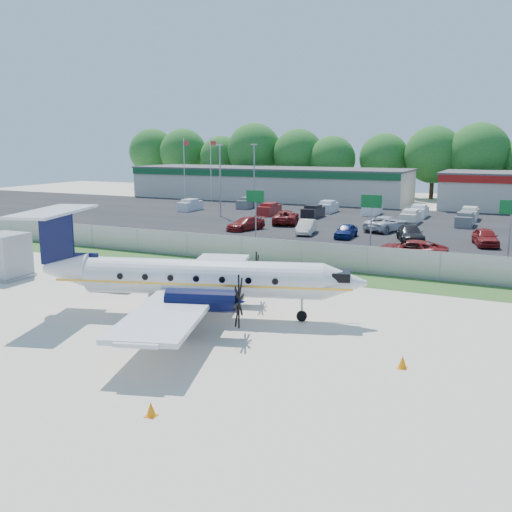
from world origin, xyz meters
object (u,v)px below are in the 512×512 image
at_px(service_container, 5,257).
at_px(aircraft, 196,277).
at_px(pushback_tug, 115,278).
at_px(baggage_cart_far, 171,303).

bearing_deg(service_container, aircraft, -7.52).
bearing_deg(service_container, pushback_tug, 5.59).
relative_size(aircraft, baggage_cart_far, 7.29).
distance_m(pushback_tug, service_container, 8.82).
bearing_deg(pushback_tug, baggage_cart_far, -25.32).
xyz_separation_m(pushback_tug, service_container, (-8.74, -0.85, 0.73)).
distance_m(aircraft, baggage_cart_far, 2.33).
bearing_deg(pushback_tug, service_container, -174.41).
bearing_deg(pushback_tug, aircraft, -21.17).
height_order(aircraft, service_container, aircraft).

